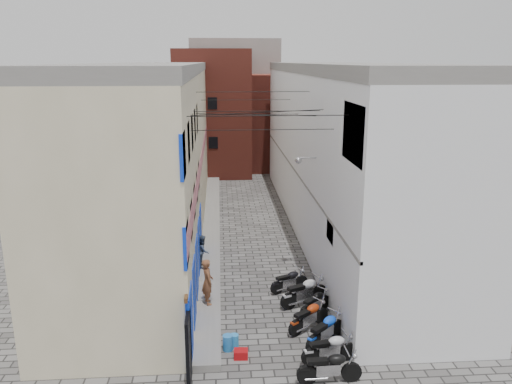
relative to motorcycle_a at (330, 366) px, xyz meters
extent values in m
plane|color=#4E4B49|center=(-1.54, 0.74, -0.56)|extent=(90.00, 90.00, 0.00)
cube|color=slate|center=(-3.59, 13.74, -0.43)|extent=(0.90, 26.00, 0.25)
cube|color=#C4BA94|center=(-6.54, 13.74, 3.69)|extent=(5.00, 26.00, 8.50)
cube|color=#CD7380|center=(-4.08, 13.74, 3.44)|extent=(0.10, 26.00, 0.80)
cube|color=#0D34CC|center=(-4.07, 5.64, 0.74)|extent=(0.12, 10.20, 2.40)
cube|color=#0D34CC|center=(-4.09, 5.64, 4.74)|extent=(0.10, 10.20, 4.00)
cube|color=slate|center=(-6.54, 13.74, 8.19)|extent=(5.10, 26.00, 0.50)
cube|color=black|center=(-4.06, 0.34, 0.54)|extent=(0.10, 1.20, 2.20)
cube|color=white|center=(3.46, 13.74, 3.69)|extent=(5.00, 26.00, 8.50)
cube|color=#0D34CC|center=(1.01, 2.24, 6.44)|extent=(0.10, 2.40, 1.80)
cube|color=white|center=(1.02, 4.74, 2.44)|extent=(0.08, 1.00, 0.70)
cylinder|color=#B2B2B7|center=(0.61, 7.74, 4.64)|extent=(0.80, 0.06, 0.06)
sphere|color=#B2B2B7|center=(0.21, 7.74, 4.54)|extent=(0.28, 0.28, 0.28)
cube|color=slate|center=(3.46, 13.74, 8.19)|extent=(5.10, 26.00, 0.50)
cube|color=slate|center=(1.00, 13.74, 2.84)|extent=(0.10, 26.00, 0.12)
cube|color=maroon|center=(-3.54, 28.74, 4.44)|extent=(6.00, 6.00, 10.00)
cube|color=maroon|center=(1.46, 30.74, 3.44)|extent=(5.00, 6.00, 8.00)
cube|color=slate|center=(-1.54, 34.74, 4.94)|extent=(8.00, 5.00, 11.00)
cube|color=black|center=(-1.54, 25.94, 0.64)|extent=(2.00, 0.30, 2.40)
cylinder|color=black|center=(-1.54, 2.74, 6.94)|extent=(5.20, 0.02, 0.02)
cylinder|color=black|center=(-1.54, 4.74, 6.24)|extent=(5.20, 0.02, 0.02)
cylinder|color=black|center=(-1.54, 7.24, 6.64)|extent=(5.20, 0.02, 0.02)
cylinder|color=black|center=(-1.54, 9.74, 7.24)|extent=(5.20, 0.02, 0.02)
cylinder|color=black|center=(-1.54, 12.74, 5.94)|extent=(5.20, 0.02, 0.02)
cylinder|color=black|center=(-1.54, 15.74, 6.44)|extent=(5.20, 0.02, 0.02)
cylinder|color=black|center=(-1.54, 5.74, 6.74)|extent=(5.65, 2.07, 0.02)
cylinder|color=black|center=(-1.54, 8.74, 6.34)|extent=(5.80, 1.58, 0.02)
imported|color=brown|center=(-3.61, 4.74, 0.58)|extent=(0.58, 0.74, 1.77)
imported|color=#364051|center=(-3.89, 8.28, 0.41)|extent=(0.57, 0.72, 1.44)
cylinder|color=#2777C3|center=(-2.92, 1.93, -0.30)|extent=(0.36, 0.36, 0.52)
cylinder|color=#2B8AD7|center=(-2.70, 2.08, -0.33)|extent=(0.31, 0.31, 0.45)
cube|color=#A20B0F|center=(-2.51, 1.44, -0.42)|extent=(0.46, 0.36, 0.28)
camera|label=1|loc=(-3.07, -12.50, 8.58)|focal=35.00mm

